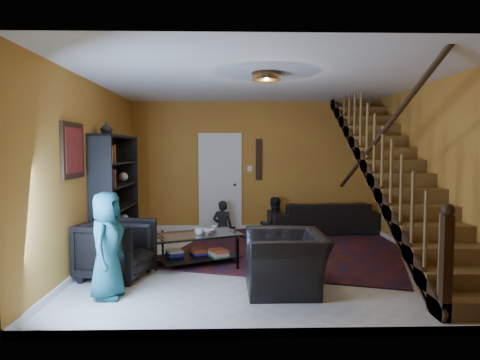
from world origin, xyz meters
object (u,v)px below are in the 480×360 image
object	(u,v)px
bookshelf	(116,197)
coffee_table	(198,247)
armchair_left	(117,249)
sofa	(324,217)
armchair_right	(286,261)

from	to	relation	value
bookshelf	coffee_table	distance (m)	1.75
bookshelf	armchair_left	world-z (taller)	bookshelf
sofa	bookshelf	bearing A→B (deg)	18.98
armchair_left	armchair_right	distance (m)	2.32
armchair_right	armchair_left	bearing A→B (deg)	-104.04
coffee_table	sofa	bearing A→B (deg)	44.52
armchair_right	coffee_table	size ratio (longest dim) A/B	0.77
bookshelf	armchair_left	xyz separation A→B (m)	(0.35, -1.39, -0.56)
sofa	armchair_left	world-z (taller)	armchair_left
bookshelf	armchair_right	distance (m)	3.31
sofa	coffee_table	world-z (taller)	sofa
bookshelf	sofa	bearing A→B (deg)	23.53
sofa	armchair_left	xyz separation A→B (m)	(-3.55, -3.09, 0.07)
bookshelf	coffee_table	world-z (taller)	bookshelf
bookshelf	armchair_right	size ratio (longest dim) A/B	1.80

